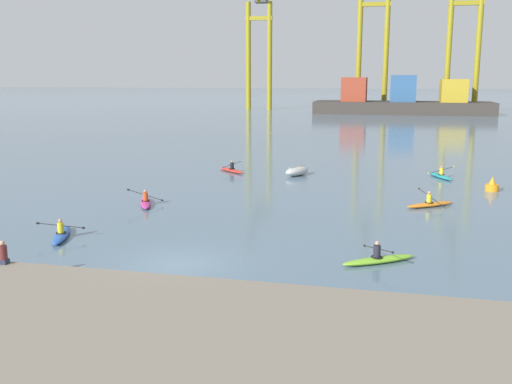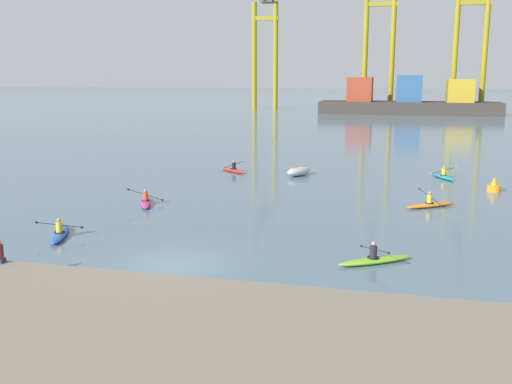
% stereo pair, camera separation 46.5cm
% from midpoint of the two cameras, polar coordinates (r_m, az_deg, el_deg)
% --- Properties ---
extents(ground_plane, '(800.00, 800.00, 0.00)m').
position_cam_midpoint_polar(ground_plane, '(24.24, -8.27, -7.09)').
color(ground_plane, slate).
extents(container_barge, '(36.85, 10.17, 8.06)m').
position_cam_midpoint_polar(container_barge, '(127.68, 14.04, 8.66)').
color(container_barge, '#38332D').
rests_on(container_barge, ground).
extents(gantry_crane_west, '(6.36, 17.55, 32.32)m').
position_cam_midpoint_polar(gantry_crane_west, '(141.35, 0.16, 14.92)').
color(gantry_crane_west, olive).
rests_on(gantry_crane_west, ground).
extents(gantry_crane_west_mid, '(7.23, 16.33, 40.23)m').
position_cam_midpoint_polar(gantry_crane_west_mid, '(138.16, 11.36, 15.65)').
color(gantry_crane_west_mid, olive).
rests_on(gantry_crane_west_mid, ground).
extents(gantry_crane_east_mid, '(7.17, 18.57, 36.05)m').
position_cam_midpoint_polar(gantry_crane_east_mid, '(134.66, 19.76, 15.06)').
color(gantry_crane_east_mid, olive).
rests_on(gantry_crane_east_mid, ground).
extents(capsized_dinghy, '(2.16, 2.82, 0.76)m').
position_cam_midpoint_polar(capsized_dinghy, '(45.57, 3.77, 2.06)').
color(capsized_dinghy, beige).
rests_on(capsized_dinghy, ground).
extents(channel_buoy, '(0.90, 0.90, 1.00)m').
position_cam_midpoint_polar(channel_buoy, '(42.27, 21.88, 0.57)').
color(channel_buoy, orange).
rests_on(channel_buoy, ground).
extents(kayak_lime, '(3.15, 2.41, 0.95)m').
position_cam_midpoint_polar(kayak_lime, '(24.64, 11.41, -6.47)').
color(kayak_lime, '#7ABC2D').
rests_on(kayak_lime, ground).
extents(kayak_magenta, '(2.00, 3.35, 1.06)m').
position_cam_midpoint_polar(kayak_magenta, '(35.68, -11.16, -0.97)').
color(kayak_magenta, '#C13384').
rests_on(kayak_magenta, ground).
extents(kayak_red, '(2.93, 2.71, 0.95)m').
position_cam_midpoint_polar(kayak_red, '(47.31, -2.71, 2.19)').
color(kayak_red, red).
rests_on(kayak_red, ground).
extents(kayak_orange, '(3.07, 2.54, 1.00)m').
position_cam_midpoint_polar(kayak_orange, '(35.95, 16.37, -1.12)').
color(kayak_orange, orange).
rests_on(kayak_orange, ground).
extents(kayak_teal, '(2.08, 3.35, 0.95)m').
position_cam_midpoint_polar(kayak_teal, '(46.56, 17.42, 1.55)').
color(kayak_teal, teal).
rests_on(kayak_teal, ground).
extents(kayak_blue, '(2.12, 3.38, 0.95)m').
position_cam_midpoint_polar(kayak_blue, '(29.47, -19.00, -3.94)').
color(kayak_blue, '#2856B2').
rests_on(kayak_blue, ground).
extents(seated_onlooker, '(0.32, 0.30, 0.90)m').
position_cam_midpoint_polar(seated_onlooker, '(23.69, -24.11, -5.55)').
color(seated_onlooker, '#23283D').
rests_on(seated_onlooker, stone_quay).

